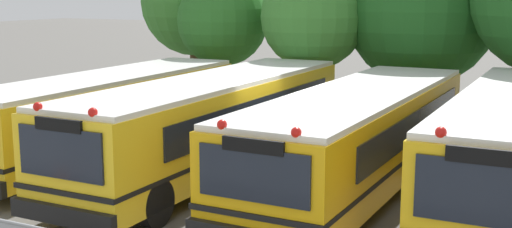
% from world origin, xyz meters
% --- Properties ---
extents(ground_plane, '(160.00, 160.00, 0.00)m').
position_xyz_m(ground_plane, '(0.00, 0.00, 0.00)').
color(ground_plane, '#595651').
extents(school_bus_0, '(2.52, 10.40, 2.51)m').
position_xyz_m(school_bus_0, '(-5.43, -0.09, 1.32)').
color(school_bus_0, yellow).
rests_on(school_bus_0, ground_plane).
extents(school_bus_1, '(2.63, 11.44, 2.61)m').
position_xyz_m(school_bus_1, '(-1.91, -0.23, 1.38)').
color(school_bus_1, yellow).
rests_on(school_bus_1, ground_plane).
extents(school_bus_2, '(2.83, 11.20, 2.51)m').
position_xyz_m(school_bus_2, '(1.91, 0.11, 1.33)').
color(school_bus_2, '#EAA80C').
rests_on(school_bus_2, ground_plane).
extents(tree_0, '(4.66, 4.44, 6.51)m').
position_xyz_m(tree_0, '(-7.76, 8.79, 4.26)').
color(tree_0, '#4C3823').
rests_on(tree_0, ground_plane).
extents(tree_1, '(3.44, 3.44, 5.34)m').
position_xyz_m(tree_1, '(-5.83, 7.08, 3.62)').
color(tree_1, '#4C3823').
rests_on(tree_1, ground_plane).
extents(tree_2, '(3.71, 3.67, 5.68)m').
position_xyz_m(tree_2, '(-2.05, 6.68, 3.86)').
color(tree_2, '#4C3823').
rests_on(tree_2, ground_plane).
extents(tree_3, '(5.19, 5.19, 6.65)m').
position_xyz_m(tree_3, '(1.54, 8.15, 4.02)').
color(tree_3, '#4C3823').
rests_on(tree_3, ground_plane).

